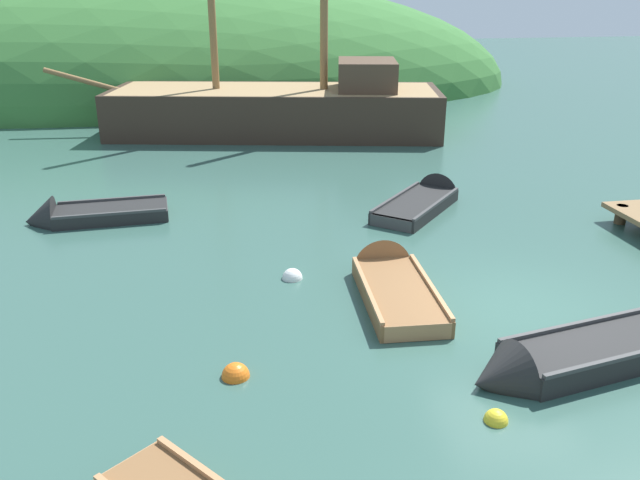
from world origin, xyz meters
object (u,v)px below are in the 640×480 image
object	(u,v)px
rowboat_outer_right	(566,362)
buoy_white	(292,278)
sailing_ship	(280,117)
rowboat_far	(85,217)
rowboat_portside	(426,201)
rowboat_outer_left	(390,283)
buoy_yellow	(496,421)
buoy_orange	(236,376)

from	to	relation	value
rowboat_outer_right	buoy_white	distance (m)	5.54
sailing_ship	rowboat_far	xyz separation A→B (m)	(-6.12, -9.32, -0.56)
rowboat_portside	buoy_white	distance (m)	5.86
sailing_ship	buoy_white	distance (m)	13.79
sailing_ship	rowboat_outer_left	distance (m)	14.49
sailing_ship	buoy_yellow	size ratio (longest dim) A/B	46.01
rowboat_outer_right	sailing_ship	bearing A→B (deg)	-93.36
rowboat_outer_right	rowboat_outer_left	world-z (taller)	rowboat_outer_left
rowboat_portside	rowboat_far	xyz separation A→B (m)	(-8.93, 0.32, -0.00)
rowboat_outer_right	rowboat_far	xyz separation A→B (m)	(-8.41, 8.47, -0.04)
rowboat_far	buoy_orange	distance (m)	8.43
buoy_orange	sailing_ship	bearing A→B (deg)	80.75
sailing_ship	buoy_orange	bearing A→B (deg)	92.75
sailing_ship	rowboat_portside	size ratio (longest dim) A/B	4.25
buoy_yellow	rowboat_outer_left	bearing A→B (deg)	93.45
sailing_ship	rowboat_far	size ratio (longest dim) A/B	4.41
rowboat_outer_left	buoy_orange	xyz separation A→B (m)	(-3.20, -2.60, -0.10)
rowboat_far	rowboat_outer_right	bearing A→B (deg)	131.24
rowboat_portside	buoy_orange	distance (m)	9.29
rowboat_outer_right	rowboat_far	distance (m)	11.94
rowboat_far	buoy_white	xyz separation A→B (m)	(4.69, -4.37, -0.09)
rowboat_far	buoy_yellow	size ratio (longest dim) A/B	10.44
rowboat_outer_left	buoy_white	world-z (taller)	rowboat_outer_left
sailing_ship	rowboat_far	distance (m)	11.17
rowboat_portside	rowboat_far	world-z (taller)	rowboat_far
sailing_ship	buoy_orange	size ratio (longest dim) A/B	35.59
rowboat_outer_left	buoy_yellow	xyz separation A→B (m)	(0.26, -4.33, -0.10)
buoy_white	rowboat_outer_right	bearing A→B (deg)	-47.70
buoy_white	buoy_orange	distance (m)	3.63
sailing_ship	rowboat_portside	distance (m)	10.06
rowboat_far	buoy_white	distance (m)	6.41
rowboat_far	buoy_white	size ratio (longest dim) A/B	8.37
sailing_ship	rowboat_outer_left	size ratio (longest dim) A/B	4.27
rowboat_portside	rowboat_outer_left	size ratio (longest dim) A/B	1.00
buoy_orange	buoy_yellow	world-z (taller)	buoy_orange
rowboat_portside	sailing_ship	bearing A→B (deg)	57.52
rowboat_portside	buoy_yellow	bearing A→B (deg)	-151.77
rowboat_outer_right	rowboat_portside	size ratio (longest dim) A/B	1.08
rowboat_outer_right	buoy_orange	bearing A→B (deg)	-18.84
rowboat_portside	buoy_orange	xyz separation A→B (m)	(-5.59, -7.42, -0.10)
buoy_white	sailing_ship	bearing A→B (deg)	84.04
buoy_orange	buoy_yellow	bearing A→B (deg)	-26.56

